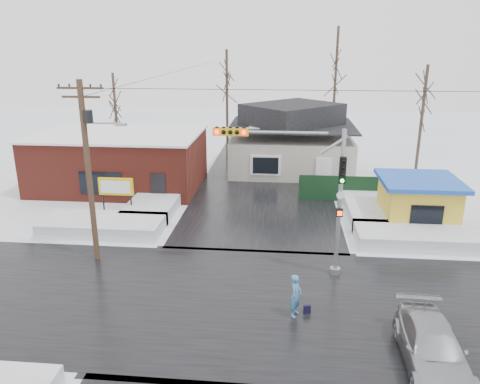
# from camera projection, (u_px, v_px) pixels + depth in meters

# --- Properties ---
(ground) EXTENTS (120.00, 120.00, 0.00)m
(ground) POSITION_uv_depth(u_px,v_px,m) (247.00, 302.00, 19.99)
(ground) COLOR white
(ground) RESTS_ON ground
(road_ns) EXTENTS (10.00, 120.00, 0.02)m
(road_ns) POSITION_uv_depth(u_px,v_px,m) (247.00, 302.00, 19.98)
(road_ns) COLOR black
(road_ns) RESTS_ON ground
(road_ew) EXTENTS (120.00, 10.00, 0.02)m
(road_ew) POSITION_uv_depth(u_px,v_px,m) (247.00, 302.00, 19.98)
(road_ew) COLOR black
(road_ew) RESTS_ON ground
(snowbank_nw) EXTENTS (7.00, 3.00, 0.80)m
(snowbank_nw) POSITION_uv_depth(u_px,v_px,m) (103.00, 225.00, 27.31)
(snowbank_nw) COLOR white
(snowbank_nw) RESTS_ON ground
(snowbank_ne) EXTENTS (7.00, 3.00, 0.80)m
(snowbank_ne) POSITION_uv_depth(u_px,v_px,m) (420.00, 237.00, 25.68)
(snowbank_ne) COLOR white
(snowbank_ne) RESTS_ON ground
(snowbank_nside_w) EXTENTS (3.00, 8.00, 0.80)m
(snowbank_nside_w) POSITION_uv_depth(u_px,v_px,m) (159.00, 199.00, 31.87)
(snowbank_nside_w) COLOR white
(snowbank_nside_w) RESTS_ON ground
(snowbank_nside_e) EXTENTS (3.00, 8.00, 0.80)m
(snowbank_nside_e) POSITION_uv_depth(u_px,v_px,m) (368.00, 206.00, 30.60)
(snowbank_nside_e) COLOR white
(snowbank_nside_e) RESTS_ON ground
(traffic_signal) EXTENTS (6.05, 0.68, 7.00)m
(traffic_signal) POSITION_uv_depth(u_px,v_px,m) (306.00, 182.00, 21.18)
(traffic_signal) COLOR gray
(traffic_signal) RESTS_ON ground
(utility_pole) EXTENTS (3.15, 0.44, 9.00)m
(utility_pole) POSITION_uv_depth(u_px,v_px,m) (89.00, 162.00, 22.46)
(utility_pole) COLOR #382619
(utility_pole) RESTS_ON ground
(brick_building) EXTENTS (12.20, 8.20, 4.12)m
(brick_building) POSITION_uv_depth(u_px,v_px,m) (120.00, 160.00, 35.50)
(brick_building) COLOR maroon
(brick_building) RESTS_ON ground
(marquee_sign) EXTENTS (2.20, 0.21, 2.55)m
(marquee_sign) POSITION_uv_depth(u_px,v_px,m) (116.00, 188.00, 29.21)
(marquee_sign) COLOR black
(marquee_sign) RESTS_ON ground
(house) EXTENTS (10.40, 8.40, 5.76)m
(house) POSITION_uv_depth(u_px,v_px,m) (291.00, 140.00, 39.84)
(house) COLOR #B9B5A7
(house) RESTS_ON ground
(kiosk) EXTENTS (4.60, 4.60, 2.88)m
(kiosk) POSITION_uv_depth(u_px,v_px,m) (417.00, 201.00, 28.14)
(kiosk) COLOR gold
(kiosk) RESTS_ON ground
(fence) EXTENTS (8.00, 0.12, 1.80)m
(fence) POSITION_uv_depth(u_px,v_px,m) (357.00, 189.00, 32.39)
(fence) COLOR black
(fence) RESTS_ON ground
(tree_far_left) EXTENTS (3.00, 3.00, 10.00)m
(tree_far_left) POSITION_uv_depth(u_px,v_px,m) (227.00, 72.00, 42.55)
(tree_far_left) COLOR #332821
(tree_far_left) RESTS_ON ground
(tree_far_mid) EXTENTS (3.00, 3.00, 12.00)m
(tree_far_mid) POSITION_uv_depth(u_px,v_px,m) (337.00, 54.00, 43.05)
(tree_far_mid) COLOR #332821
(tree_far_mid) RESTS_ON ground
(tree_far_right) EXTENTS (3.00, 3.00, 9.00)m
(tree_far_right) POSITION_uv_depth(u_px,v_px,m) (425.00, 89.00, 35.65)
(tree_far_right) COLOR #332821
(tree_far_right) RESTS_ON ground
(tree_far_west) EXTENTS (3.00, 3.00, 8.00)m
(tree_far_west) POSITION_uv_depth(u_px,v_px,m) (114.00, 91.00, 42.05)
(tree_far_west) COLOR #332821
(tree_far_west) RESTS_ON ground
(pedestrian) EXTENTS (0.65, 0.77, 1.81)m
(pedestrian) POSITION_uv_depth(u_px,v_px,m) (296.00, 296.00, 18.75)
(pedestrian) COLOR teal
(pedestrian) RESTS_ON ground
(car) EXTENTS (2.16, 4.96, 1.42)m
(car) POSITION_uv_depth(u_px,v_px,m) (432.00, 348.00, 15.88)
(car) COLOR #A3A4AA
(car) RESTS_ON ground
(shopping_bag) EXTENTS (0.30, 0.20, 0.35)m
(shopping_bag) POSITION_uv_depth(u_px,v_px,m) (307.00, 310.00, 19.11)
(shopping_bag) COLOR black
(shopping_bag) RESTS_ON ground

